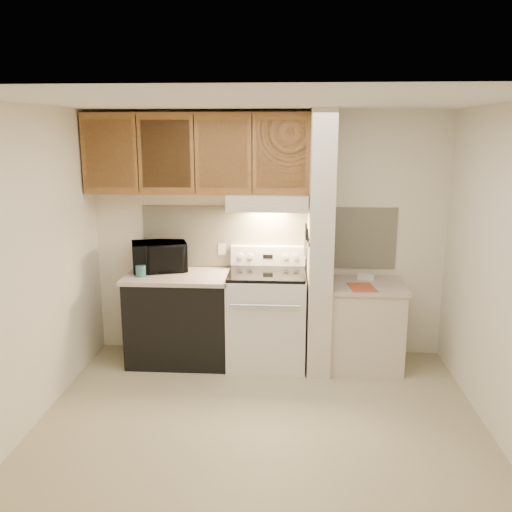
{
  "coord_description": "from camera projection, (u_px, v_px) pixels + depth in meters",
  "views": [
    {
      "loc": [
        0.21,
        -3.97,
        2.29
      ],
      "look_at": [
        -0.08,
        0.75,
        1.2
      ],
      "focal_mm": 38.0,
      "sensor_mm": 36.0,
      "label": 1
    }
  ],
  "objects": [
    {
      "name": "knife_handle_b",
      "position": [
        307.0,
        233.0,
        5.05
      ],
      "size": [
        0.02,
        0.02,
        0.1
      ],
      "primitive_type": "cylinder",
      "color": "black",
      "rests_on": "knife_strip"
    },
    {
      "name": "range_knob_left_outer",
      "position": [
        241.0,
        256.0,
        5.53
      ],
      "size": [
        0.05,
        0.02,
        0.05
      ],
      "primitive_type": "cylinder",
      "rotation": [
        1.57,
        0.0,
        0.0
      ],
      "color": "silver",
      "rests_on": "range_backguard"
    },
    {
      "name": "oven_handle",
      "position": [
        265.0,
        306.0,
        5.01
      ],
      "size": [
        0.65,
        0.02,
        0.02
      ],
      "primitive_type": "cylinder",
      "rotation": [
        0.0,
        1.57,
        0.0
      ],
      "color": "silver",
      "rests_on": "range_body"
    },
    {
      "name": "knife_handle_d",
      "position": [
        306.0,
        230.0,
        5.21
      ],
      "size": [
        0.02,
        0.02,
        0.1
      ],
      "primitive_type": "cylinder",
      "color": "black",
      "rests_on": "knife_strip"
    },
    {
      "name": "teal_jar",
      "position": [
        141.0,
        271.0,
        5.28
      ],
      "size": [
        0.11,
        0.11,
        0.11
      ],
      "primitive_type": "cylinder",
      "rotation": [
        0.0,
        0.0,
        -0.08
      ],
      "color": "#2E6362",
      "rests_on": "left_countertop"
    },
    {
      "name": "cab_door_d",
      "position": [
        281.0,
        154.0,
        5.05
      ],
      "size": [
        0.46,
        0.01,
        0.63
      ],
      "primitive_type": "cube",
      "color": "brown",
      "rests_on": "upper_cabinets"
    },
    {
      "name": "range_body",
      "position": [
        267.0,
        319.0,
        5.41
      ],
      "size": [
        0.76,
        0.65,
        0.92
      ],
      "primitive_type": "cube",
      "color": "silver",
      "rests_on": "floor"
    },
    {
      "name": "knife_blade_e",
      "position": [
        306.0,
        244.0,
        5.34
      ],
      "size": [
        0.01,
        0.04,
        0.18
      ],
      "primitive_type": "cube",
      "color": "silver",
      "rests_on": "knife_strip"
    },
    {
      "name": "range_knob_left_inner",
      "position": [
        250.0,
        256.0,
        5.52
      ],
      "size": [
        0.05,
        0.02,
        0.05
      ],
      "primitive_type": "cylinder",
      "rotation": [
        1.57,
        0.0,
        0.0
      ],
      "color": "silver",
      "rests_on": "range_backguard"
    },
    {
      "name": "knife_blade_c",
      "position": [
        306.0,
        249.0,
        5.18
      ],
      "size": [
        0.01,
        0.04,
        0.2
      ],
      "primitive_type": "cube",
      "color": "silver",
      "rests_on": "knife_strip"
    },
    {
      "name": "range_hood",
      "position": [
        268.0,
        202.0,
        5.27
      ],
      "size": [
        0.78,
        0.44,
        0.15
      ],
      "primitive_type": "cube",
      "color": "beige",
      "rests_on": "upper_cabinets"
    },
    {
      "name": "right_cab_base",
      "position": [
        364.0,
        327.0,
        5.36
      ],
      "size": [
        0.7,
        0.6,
        0.81
      ],
      "primitive_type": "cube",
      "color": "beige",
      "rests_on": "floor"
    },
    {
      "name": "cab_door_a",
      "position": [
        109.0,
        154.0,
        5.15
      ],
      "size": [
        0.46,
        0.01,
        0.63
      ],
      "primitive_type": "cube",
      "color": "brown",
      "rests_on": "upper_cabinets"
    },
    {
      "name": "knife_blade_a",
      "position": [
        307.0,
        250.0,
        5.01
      ],
      "size": [
        0.01,
        0.03,
        0.16
      ],
      "primitive_type": "cube",
      "color": "silver",
      "rests_on": "knife_strip"
    },
    {
      "name": "ceiling",
      "position": [
        261.0,
        101.0,
        3.83
      ],
      "size": [
        3.6,
        3.6,
        0.0
      ],
      "primitive_type": "plane",
      "rotation": [
        3.14,
        0.0,
        0.0
      ],
      "color": "white",
      "rests_on": "wall_back"
    },
    {
      "name": "microwave",
      "position": [
        159.0,
        256.0,
        5.49
      ],
      "size": [
        0.62,
        0.51,
        0.3
      ],
      "primitive_type": "imported",
      "rotation": [
        0.0,
        0.0,
        0.31
      ],
      "color": "black",
      "rests_on": "left_countertop"
    },
    {
      "name": "red_folder",
      "position": [
        362.0,
        287.0,
        5.12
      ],
      "size": [
        0.26,
        0.33,
        0.01
      ],
      "primitive_type": "cube",
      "rotation": [
        0.0,
        0.0,
        0.11
      ],
      "color": "#B2482C",
      "rests_on": "right_countertop"
    },
    {
      "name": "cab_door_c",
      "position": [
        223.0,
        154.0,
        5.08
      ],
      "size": [
        0.46,
        0.01,
        0.63
      ],
      "primitive_type": "cube",
      "color": "brown",
      "rests_on": "upper_cabinets"
    },
    {
      "name": "backsplash",
      "position": [
        268.0,
        237.0,
        5.56
      ],
      "size": [
        2.6,
        0.02,
        0.63
      ],
      "primitive_type": "cube",
      "color": "beige",
      "rests_on": "wall_back"
    },
    {
      "name": "floor",
      "position": [
        260.0,
        421.0,
        4.39
      ],
      "size": [
        3.6,
        3.6,
        0.0
      ],
      "primitive_type": "plane",
      "color": "tan",
      "rests_on": "ground"
    },
    {
      "name": "knife_handle_e",
      "position": [
        306.0,
        228.0,
        5.29
      ],
      "size": [
        0.02,
        0.02,
        0.1
      ],
      "primitive_type": "cylinder",
      "color": "black",
      "rests_on": "knife_strip"
    },
    {
      "name": "cab_door_b",
      "position": [
        166.0,
        154.0,
        5.11
      ],
      "size": [
        0.46,
        0.01,
        0.63
      ],
      "primitive_type": "cube",
      "color": "brown",
      "rests_on": "upper_cabinets"
    },
    {
      "name": "oven_window",
      "position": [
        265.0,
        327.0,
        5.09
      ],
      "size": [
        0.5,
        0.01,
        0.3
      ],
      "primitive_type": "cube",
      "color": "black",
      "rests_on": "range_body"
    },
    {
      "name": "knife_strip",
      "position": [
        308.0,
        236.0,
        5.14
      ],
      "size": [
        0.02,
        0.42,
        0.04
      ],
      "primitive_type": "cube",
      "color": "black",
      "rests_on": "partition_pillar"
    },
    {
      "name": "right_countertop",
      "position": [
        366.0,
        286.0,
        5.27
      ],
      "size": [
        0.74,
        0.64,
        0.04
      ],
      "primitive_type": "cube",
      "color": "#C1AF9C",
      "rests_on": "right_cab_base"
    },
    {
      "name": "range_backguard",
      "position": [
        268.0,
        256.0,
        5.56
      ],
      "size": [
        0.76,
        0.08,
        0.2
      ],
      "primitive_type": "cube",
      "color": "silver",
      "rests_on": "range_body"
    },
    {
      "name": "cab_gap_a",
      "position": [
        137.0,
        154.0,
        5.13
      ],
      "size": [
        0.01,
        0.01,
        0.73
      ],
      "primitive_type": "cube",
      "color": "black",
      "rests_on": "upper_cabinets"
    },
    {
      "name": "pillar_trim",
      "position": [
        308.0,
        238.0,
        5.19
      ],
      "size": [
        0.01,
        0.7,
        0.04
      ],
      "primitive_type": "cube",
      "color": "brown",
      "rests_on": "partition_pillar"
    },
    {
      "name": "upper_cabinets",
      "position": [
        197.0,
        153.0,
        5.25
      ],
      "size": [
        2.18,
        0.33,
        0.77
      ],
      "primitive_type": "cube",
      "color": "brown",
      "rests_on": "wall_back"
    },
    {
      "name": "dishwasher_front",
      "position": [
        180.0,
        320.0,
        5.48
      ],
      "size": [
        1.0,
        0.63,
        0.87
      ],
      "primitive_type": "cube",
      "color": "black",
      "rests_on": "floor"
    },
    {
      "name": "cab_gap_c",
      "position": [
        252.0,
        154.0,
        5.06
      ],
      "size": [
        0.01,
        0.01,
        0.73
      ],
      "primitive_type": "cube",
      "color": "black",
      "rests_on": "upper_cabinets"
    },
    {
      "name": "cooktop",
      "position": [
        267.0,
        273.0,
        5.3
      ],
      "size": [
        0.74,
        0.64,
        0.03
      ],
      "primitive_type": "cube",
      "color": "black",
      "rests_on": "range_body"
    },
    {
      "name": "outlet",
      "position": [
        222.0,
        250.0,
        5.61
      ],
      "size": [
        0.08,
        0.01,
        0.12
      ],
      "primitive_type": "cube",
      "color": "beige",
      "rests_on": "backsplash"
    },
    {
      "name": "hood_lip",
      "position": [
        267.0,
        209.0,
        5.08
      ],
      "size": [
        0.78,
        0.04,
        0.06
      ],
      "primitive_type": "cube",
      "color": "beige",
      "rests_on": "range_hood"
    },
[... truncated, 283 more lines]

